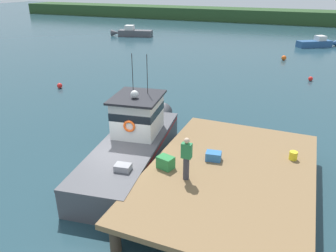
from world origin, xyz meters
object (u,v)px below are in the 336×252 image
deckhand_by_the_boat (186,158)px  mooring_buoy_channel_marker (60,86)px  bait_bucket (293,156)px  moored_boat_far_left (133,33)px  moored_boat_off_the_point (317,43)px  mooring_buoy_inshore (284,58)px  mooring_buoy_outer (311,79)px  crate_single_by_cleat (213,156)px  main_fishing_boat (134,142)px  crate_single_far (166,162)px

deckhand_by_the_boat → mooring_buoy_channel_marker: size_ratio=4.01×
bait_bucket → deckhand_by_the_boat: 4.62m
moored_boat_far_left → mooring_buoy_channel_marker: moored_boat_far_left is taller
moored_boat_off_the_point → mooring_buoy_inshore: bearing=-108.0°
bait_bucket → mooring_buoy_channel_marker: bait_bucket is taller
moored_boat_off_the_point → moored_boat_far_left: 25.75m
mooring_buoy_inshore → mooring_buoy_outer: 7.90m
crate_single_by_cleat → moored_boat_far_left: bearing=122.7°
crate_single_by_cleat → bait_bucket: 3.19m
crate_single_by_cleat → deckhand_by_the_boat: (-0.54, -1.72, 0.69)m
main_fishing_boat → mooring_buoy_inshore: (4.51, 25.13, -0.75)m
crate_single_far → mooring_buoy_channel_marker: (-13.18, 9.83, -1.24)m
main_fishing_boat → moored_boat_far_left: 38.14m
moored_boat_far_left → mooring_buoy_inshore: size_ratio=12.64×
crate_single_far → bait_bucket: bearing=30.0°
crate_single_by_cleat → mooring_buoy_channel_marker: 17.02m
crate_single_far → bait_bucket: (4.44, 2.56, -0.07)m
deckhand_by_the_boat → moored_boat_far_left: (-21.38, 35.86, -1.51)m
bait_bucket → moored_boat_off_the_point: size_ratio=0.07×
crate_single_far → bait_bucket: 5.13m
main_fishing_boat → bait_bucket: (6.80, 0.71, 0.36)m
crate_single_by_cleat → mooring_buoy_outer: crate_single_by_cleat is taller
mooring_buoy_channel_marker → bait_bucket: bearing=-22.4°
moored_boat_far_left → mooring_buoy_channel_marker: (7.24, -25.62, -0.35)m
moored_boat_off_the_point → mooring_buoy_outer: size_ratio=13.74×
moored_boat_far_left → mooring_buoy_outer: moored_boat_far_left is taller
crate_single_far → bait_bucket: crate_single_far is taller
deckhand_by_the_boat → mooring_buoy_inshore: (1.18, 27.40, -1.81)m
main_fishing_boat → moored_boat_off_the_point: main_fishing_boat is taller
crate_single_by_cleat → moored_boat_off_the_point: 35.58m
main_fishing_boat → crate_single_by_cleat: main_fishing_boat is taller
bait_bucket → mooring_buoy_channel_marker: bearing=157.6°
crate_single_by_cleat → moored_boat_off_the_point: size_ratio=0.12×
crate_single_by_cleat → bait_bucket: size_ratio=1.76×
moored_boat_off_the_point → mooring_buoy_channel_marker: bearing=-124.6°
deckhand_by_the_boat → bait_bucket: bearing=40.6°
mooring_buoy_inshore → mooring_buoy_channel_marker: mooring_buoy_inshore is taller
mooring_buoy_channel_marker → main_fishing_boat: bearing=-36.4°
deckhand_by_the_boat → mooring_buoy_channel_marker: bearing=144.1°
main_fishing_boat → mooring_buoy_channel_marker: (-10.82, 7.97, -0.80)m
main_fishing_boat → mooring_buoy_outer: main_fishing_boat is taller
main_fishing_boat → crate_single_by_cleat: 3.92m
mooring_buoy_channel_marker → crate_single_by_cleat: bearing=-30.1°
crate_single_by_cleat → mooring_buoy_channel_marker: size_ratio=1.48×
moored_boat_off_the_point → crate_single_far: bearing=-98.2°
main_fishing_boat → moored_boat_off_the_point: bearing=77.6°
moored_boat_far_left → mooring_buoy_inshore: moored_boat_far_left is taller
bait_bucket → moored_boat_off_the_point: (0.87, 34.11, -0.90)m
main_fishing_boat → bait_bucket: bearing=5.9°
main_fishing_boat → bait_bucket: size_ratio=29.30×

